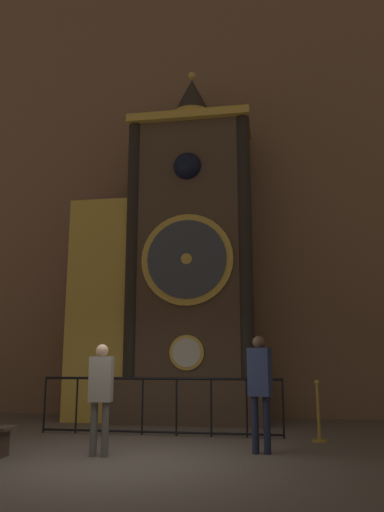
{
  "coord_description": "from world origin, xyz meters",
  "views": [
    {
      "loc": [
        2.23,
        -7.16,
        1.44
      ],
      "look_at": [
        0.34,
        4.58,
        3.86
      ],
      "focal_mm": 35.0,
      "sensor_mm": 36.0,
      "label": 1
    }
  ],
  "objects_px": {
    "stanchion_post": "(319,421)",
    "clock_tower": "(173,269)",
    "visitor_far": "(260,382)",
    "visitor_near": "(101,388)"
  },
  "relations": [
    {
      "from": "clock_tower",
      "to": "stanchion_post",
      "type": "distance_m",
      "value": 5.01
    },
    {
      "from": "visitor_far",
      "to": "clock_tower",
      "type": "bearing_deg",
      "value": 137.62
    },
    {
      "from": "clock_tower",
      "to": "stanchion_post",
      "type": "bearing_deg",
      "value": -36.23
    },
    {
      "from": "visitor_far",
      "to": "stanchion_post",
      "type": "height_order",
      "value": "visitor_far"
    },
    {
      "from": "visitor_far",
      "to": "stanchion_post",
      "type": "xyz_separation_m",
      "value": [
        0.97,
        1.33,
        -0.73
      ]
    },
    {
      "from": "visitor_far",
      "to": "visitor_near",
      "type": "bearing_deg",
      "value": -149.09
    },
    {
      "from": "stanchion_post",
      "to": "visitor_far",
      "type": "bearing_deg",
      "value": -126.21
    },
    {
      "from": "visitor_far",
      "to": "stanchion_post",
      "type": "distance_m",
      "value": 1.8
    },
    {
      "from": "visitor_far",
      "to": "stanchion_post",
      "type": "relative_size",
      "value": 1.7
    },
    {
      "from": "stanchion_post",
      "to": "clock_tower",
      "type": "bearing_deg",
      "value": 143.77
    }
  ]
}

